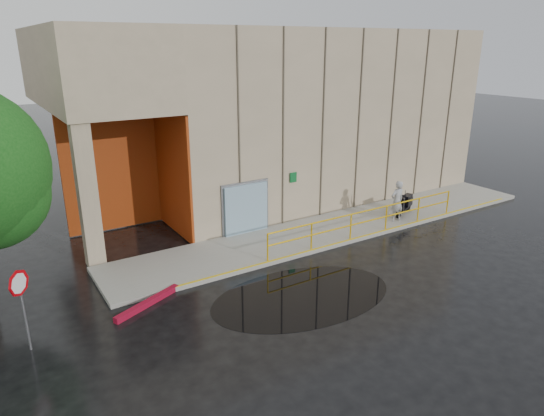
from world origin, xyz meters
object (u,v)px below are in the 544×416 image
at_px(person, 397,201).
at_px(scooter, 405,198).
at_px(stop_sign, 20,292).
at_px(red_curb, 148,303).

xyz_separation_m(person, scooter, (0.94, 0.42, -0.14)).
relative_size(stop_sign, red_curb, 0.93).
xyz_separation_m(person, red_curb, (-11.27, -0.98, -0.95)).
bearing_deg(person, scooter, -152.50).
xyz_separation_m(stop_sign, red_curb, (3.24, 0.55, -1.57)).
bearing_deg(person, red_curb, 8.30).
bearing_deg(red_curb, scooter, 6.54).
relative_size(person, red_curb, 0.74).
relative_size(person, stop_sign, 0.79).
height_order(scooter, red_curb, scooter).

